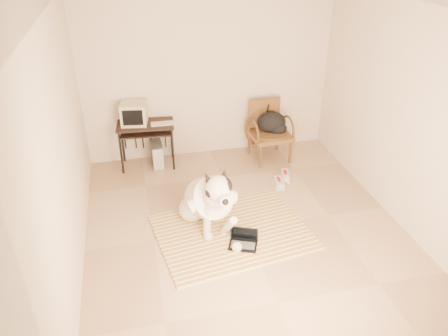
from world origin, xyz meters
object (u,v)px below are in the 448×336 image
object	(u,v)px
laptop	(243,240)
crt_monitor	(134,113)
pc_tower	(157,154)
dog	(209,200)
rattan_chair	(269,131)
backpack	(273,123)
computer_desk	(146,130)

from	to	relation	value
laptop	crt_monitor	bearing A→B (deg)	115.30
crt_monitor	pc_tower	xyz separation A→B (m)	(0.29, -0.07, -0.71)
dog	rattan_chair	bearing A→B (deg)	51.41
dog	rattan_chair	distance (m)	2.15
rattan_chair	backpack	xyz separation A→B (m)	(0.06, 0.00, 0.12)
laptop	dog	bearing A→B (deg)	124.26
dog	pc_tower	distance (m)	1.88
backpack	rattan_chair	bearing A→B (deg)	-178.80
dog	computer_desk	bearing A→B (deg)	109.26
crt_monitor	backpack	world-z (taller)	crt_monitor
computer_desk	crt_monitor	distance (m)	0.32
crt_monitor	dog	bearing A→B (deg)	-67.27
laptop	backpack	size ratio (longest dim) A/B	0.86
rattan_chair	pc_tower	bearing A→B (deg)	176.08
computer_desk	pc_tower	distance (m)	0.46
computer_desk	crt_monitor	size ratio (longest dim) A/B	2.10
dog	computer_desk	xyz separation A→B (m)	(-0.64, 1.82, 0.23)
crt_monitor	backpack	size ratio (longest dim) A/B	0.92
backpack	computer_desk	bearing A→B (deg)	176.07
computer_desk	crt_monitor	xyz separation A→B (m)	(-0.15, 0.06, 0.27)
backpack	dog	bearing A→B (deg)	-129.84
computer_desk	rattan_chair	size ratio (longest dim) A/B	0.96
pc_tower	backpack	xyz separation A→B (m)	(1.90, -0.12, 0.41)
computer_desk	pc_tower	world-z (taller)	computer_desk
computer_desk	crt_monitor	world-z (taller)	crt_monitor
laptop	crt_monitor	xyz separation A→B (m)	(-1.12, 2.36, 0.82)
computer_desk	laptop	bearing A→B (deg)	-67.26
dog	rattan_chair	world-z (taller)	dog
rattan_chair	computer_desk	bearing A→B (deg)	175.91
pc_tower	laptop	bearing A→B (deg)	-70.21
computer_desk	rattan_chair	bearing A→B (deg)	-4.09
computer_desk	backpack	bearing A→B (deg)	-3.93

